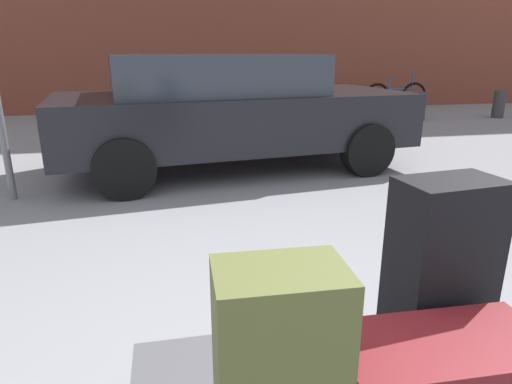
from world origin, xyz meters
name	(u,v)px	position (x,y,z in m)	size (l,w,h in m)	color
suitcase_olive_rear_left	(279,376)	(-0.23, -0.23, 0.65)	(0.33, 0.23, 0.62)	#4C5128
duffel_bag_maroon_front_right	(438,384)	(0.27, -0.19, 0.50)	(0.63, 0.31, 0.31)	maroon
suitcase_black_front_left	(440,273)	(0.46, 0.12, 0.69)	(0.35, 0.22, 0.70)	black
parked_car	(230,109)	(0.32, 4.40, 0.76)	(4.49, 2.33, 1.42)	black
bicycle_leaning	(395,97)	(5.17, 9.15, 0.37)	(1.76, 0.18, 0.96)	black
bollard_kerb_near	(297,110)	(2.20, 7.75, 0.31)	(0.26, 0.26, 0.61)	#383838
bollard_kerb_mid	(361,108)	(3.64, 7.75, 0.31)	(0.26, 0.26, 0.61)	#383838
bollard_kerb_far	(420,106)	(5.00, 7.75, 0.31)	(0.26, 0.26, 0.61)	#383838
bollard_corner	(499,104)	(7.00, 7.75, 0.31)	(0.26, 0.26, 0.61)	#383838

